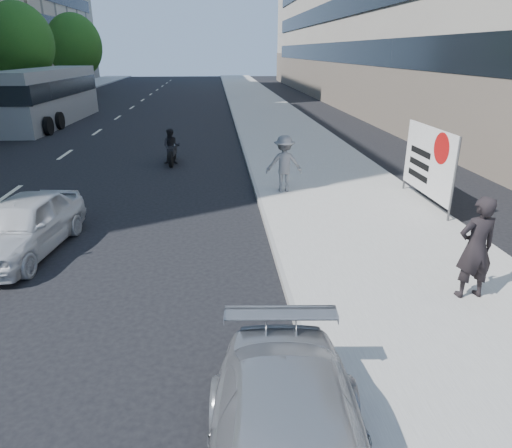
{
  "coord_description": "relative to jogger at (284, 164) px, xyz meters",
  "views": [
    {
      "loc": [
        0.2,
        -6.69,
        4.33
      ],
      "look_at": [
        0.99,
        2.28,
        0.9
      ],
      "focal_mm": 32.0,
      "sensor_mm": 36.0,
      "label": 1
    }
  ],
  "objects": [
    {
      "name": "ground",
      "position": [
        -2.3,
        -7.13,
        -1.03
      ],
      "size": [
        160.0,
        160.0,
        0.0
      ],
      "primitive_type": "plane",
      "color": "black",
      "rests_on": "ground"
    },
    {
      "name": "near_sidewalk",
      "position": [
        1.7,
        12.87,
        -0.95
      ],
      "size": [
        5.0,
        120.0,
        0.15
      ],
      "primitive_type": "cube",
      "color": "gray",
      "rests_on": "ground"
    },
    {
      "name": "tree_far_d",
      "position": [
        -16.0,
        22.87,
        3.86
      ],
      "size": [
        4.8,
        4.8,
        7.65
      ],
      "color": "#382616",
      "rests_on": "ground"
    },
    {
      "name": "tree_far_e",
      "position": [
        -16.0,
        36.87,
        3.75
      ],
      "size": [
        5.4,
        5.4,
        7.89
      ],
      "color": "#382616",
      "rests_on": "ground"
    },
    {
      "name": "jogger",
      "position": [
        0.0,
        0.0,
        0.0
      ],
      "size": [
        1.18,
        0.73,
        1.76
      ],
      "primitive_type": "imported",
      "rotation": [
        0.0,
        0.0,
        3.07
      ],
      "color": "slate",
      "rests_on": "near_sidewalk"
    },
    {
      "name": "pedestrian_woman",
      "position": [
        2.37,
        -6.89,
        0.07
      ],
      "size": [
        0.72,
        0.5,
        1.9
      ],
      "primitive_type": "imported",
      "rotation": [
        0.0,
        0.0,
        3.21
      ],
      "color": "black",
      "rests_on": "near_sidewalk"
    },
    {
      "name": "protest_banner",
      "position": [
        3.88,
        -1.61,
        0.37
      ],
      "size": [
        0.08,
        3.06,
        2.2
      ],
      "color": "#4C4C4C",
      "rests_on": "near_sidewalk"
    },
    {
      "name": "white_sedan_near",
      "position": [
        -6.48,
        -3.84,
        -0.37
      ],
      "size": [
        2.06,
        4.02,
        1.31
      ],
      "primitive_type": "imported",
      "rotation": [
        0.0,
        0.0,
        -0.14
      ],
      "color": "silver",
      "rests_on": "ground"
    },
    {
      "name": "white_sedan_mid",
      "position": [
        -12.24,
        12.85,
        -0.35
      ],
      "size": [
        1.63,
        4.2,
        1.36
      ],
      "primitive_type": "imported",
      "rotation": [
        0.0,
        0.0,
        3.09
      ],
      "color": "silver",
      "rests_on": "ground"
    },
    {
      "name": "motorcycle",
      "position": [
        -3.88,
        4.73,
        -0.39
      ],
      "size": [
        0.72,
        2.05,
        1.42
      ],
      "rotation": [
        0.0,
        0.0,
        -0.05
      ],
      "color": "black",
      "rests_on": "ground"
    },
    {
      "name": "bus",
      "position": [
        -12.39,
        16.6,
        0.61
      ],
      "size": [
        3.05,
        12.14,
        3.3
      ],
      "rotation": [
        0.0,
        0.0,
        -0.04
      ],
      "color": "gray",
      "rests_on": "ground"
    }
  ]
}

